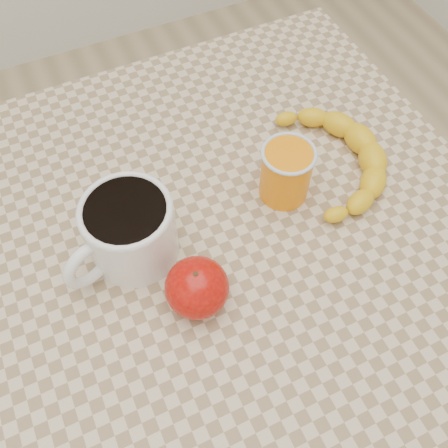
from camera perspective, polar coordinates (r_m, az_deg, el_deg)
name	(u,v)px	position (r m, az deg, el deg)	size (l,w,h in m)	color
ground	(224,378)	(1.41, 0.00, -17.16)	(3.00, 3.00, 0.00)	tan
table	(224,260)	(0.79, 0.00, -4.15)	(0.80, 0.80, 0.75)	#CDB691
coffee_mug	(128,230)	(0.66, -10.90, -0.66)	(0.18, 0.16, 0.10)	white
orange_juice_glass	(286,172)	(0.72, 7.10, 5.89)	(0.08, 0.08, 0.09)	orange
apple	(197,287)	(0.63, -3.11, -7.25)	(0.09, 0.09, 0.08)	#8A0504
banana	(336,159)	(0.79, 12.64, 7.30)	(0.25, 0.31, 0.04)	yellow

